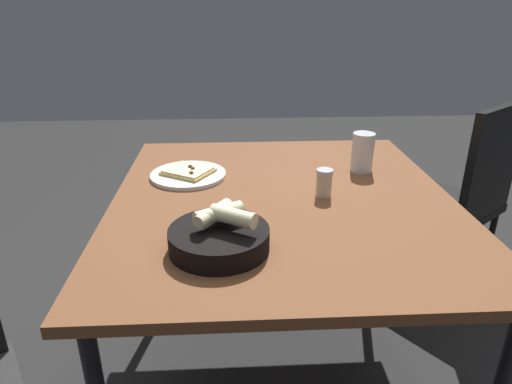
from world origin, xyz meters
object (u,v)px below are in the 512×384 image
Objects in this scene: pizza_plate at (188,174)px; beer_glass at (362,154)px; bread_basket at (220,236)px; dining_table at (283,213)px; pepper_shaker at (324,185)px; chair_far at (461,191)px.

pizza_plate is 1.88× the size of beer_glass.
bread_basket is (0.12, -0.50, 0.03)m from pizza_plate.
dining_table is 8.42× the size of beer_glass.
bread_basket is 0.44m from pepper_shaker.
dining_table is at bearing -148.35° from chair_far.
pizza_plate is 2.90× the size of pepper_shaker.
dining_table is at bearing -31.11° from pizza_plate.
chair_far is (1.07, 0.85, -0.27)m from bread_basket.
chair_far is at bearing 38.55° from bread_basket.
chair_far reaches higher than beer_glass.
beer_glass is 0.29m from pepper_shaker.
bread_basket is at bearing -76.43° from pizza_plate.
bread_basket is at bearing -121.61° from dining_table.
bread_basket is (-0.19, -0.31, 0.09)m from dining_table.
pizza_plate is 1.04× the size of bread_basket.
beer_glass is (0.62, 0.03, 0.05)m from pizza_plate.
pepper_shaker is (0.44, -0.19, 0.03)m from pizza_plate.
chair_far is at bearing 36.03° from pepper_shaker.
pizza_plate is 0.52m from bread_basket.
bread_basket is at bearing -133.44° from beer_glass.
beer_glass is at bearing 50.80° from pepper_shaker.
pepper_shaker is (-0.18, -0.22, -0.02)m from beer_glass.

